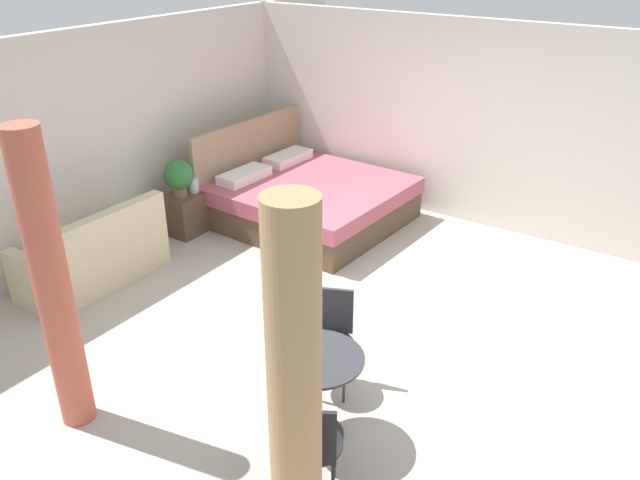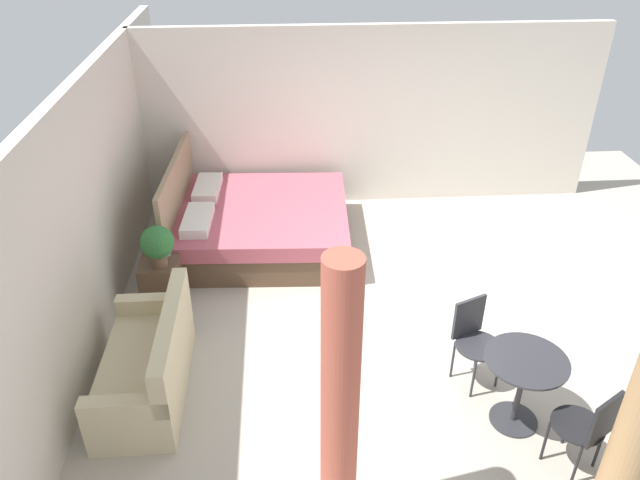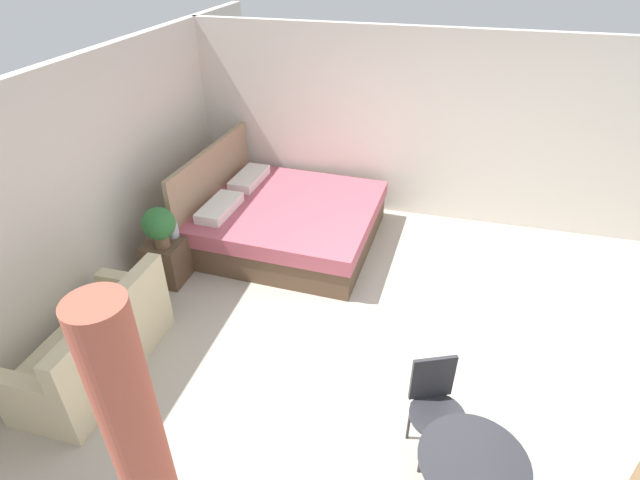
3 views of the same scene
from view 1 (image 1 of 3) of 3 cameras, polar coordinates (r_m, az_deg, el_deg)
name	(u,v)px [view 1 (image 1 of 3)]	position (r m, az deg, el deg)	size (l,w,h in m)	color
ground_plane	(349,310)	(6.45, 2.63, -6.28)	(8.52, 9.38, 0.02)	#B2A899
wall_back	(119,136)	(7.91, -17.51, 8.84)	(8.52, 0.12, 2.51)	silver
wall_right	(468,124)	(8.24, 13.07, 10.04)	(0.12, 6.38, 2.51)	silver
bed	(308,199)	(8.24, -1.11, 3.67)	(2.14, 2.24, 1.17)	brown
couch	(95,258)	(7.18, -19.44, -1.55)	(1.52, 0.72, 0.86)	beige
nightstand	(186,213)	(8.12, -11.83, 2.36)	(0.51, 0.42, 0.50)	brown
potted_plant	(179,176)	(7.83, -12.50, 5.61)	(0.36, 0.36, 0.48)	brown
vase	(194,185)	(8.03, -11.21, 4.82)	(0.13, 0.13, 0.18)	silver
balcony_table	(316,381)	(4.72, -0.37, -12.48)	(0.70, 0.70, 0.72)	#2D2D33
cafe_chair_near_window	(331,331)	(5.22, 0.95, -8.10)	(0.56, 0.56, 0.85)	#2D2D33
cafe_chair_near_couch	(311,444)	(4.23, -0.85, -17.74)	(0.57, 0.57, 0.86)	black
curtain_left	(295,398)	(3.54, -2.28, -13.88)	(0.30, 0.30, 2.34)	tan
curtain_right	(53,287)	(4.88, -22.74, -3.90)	(0.25, 0.25, 2.34)	#C15B47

